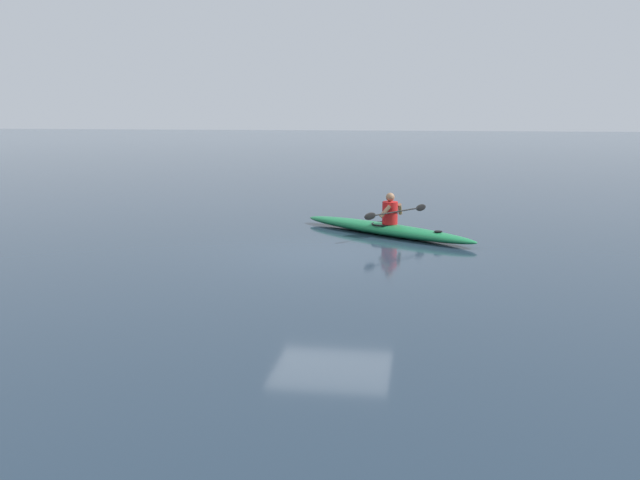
# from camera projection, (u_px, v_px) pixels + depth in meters

# --- Properties ---
(ground_plane) EXTENTS (160.00, 160.00, 0.00)m
(ground_plane) POSITION_uv_depth(u_px,v_px,m) (332.00, 256.00, 14.57)
(ground_plane) COLOR #1E2D3D
(kayak) EXTENTS (4.58, 3.57, 0.28)m
(kayak) POSITION_uv_depth(u_px,v_px,m) (385.00, 229.00, 16.99)
(kayak) COLOR #19723F
(kayak) RESTS_ON ground
(kayaker) EXTENTS (1.41, 1.93, 0.76)m
(kayaker) POSITION_uv_depth(u_px,v_px,m) (391.00, 211.00, 16.80)
(kayaker) COLOR red
(kayaker) RESTS_ON kayak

